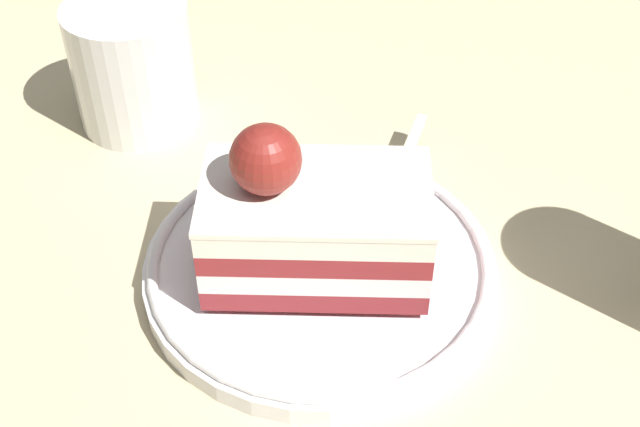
% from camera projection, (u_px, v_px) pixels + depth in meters
% --- Properties ---
extents(ground_plane, '(2.40, 2.40, 0.00)m').
position_uv_depth(ground_plane, '(388.00, 262.00, 0.47)').
color(ground_plane, '#CCBC8E').
extents(dessert_plate, '(0.19, 0.19, 0.02)m').
position_uv_depth(dessert_plate, '(320.00, 266.00, 0.45)').
color(dessert_plate, white).
rests_on(dessert_plate, ground_plane).
extents(cake_slice, '(0.11, 0.13, 0.09)m').
position_uv_depth(cake_slice, '(311.00, 221.00, 0.42)').
color(cake_slice, maroon).
rests_on(cake_slice, dessert_plate).
extents(fork, '(0.11, 0.03, 0.00)m').
position_uv_depth(fork, '(398.00, 177.00, 0.49)').
color(fork, silver).
rests_on(fork, dessert_plate).
extents(drink_glass_near, '(0.08, 0.08, 0.08)m').
position_uv_depth(drink_glass_near, '(134.00, 70.00, 0.54)').
color(drink_glass_near, white).
rests_on(drink_glass_near, ground_plane).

